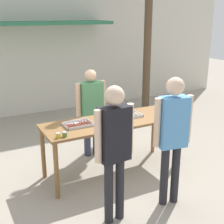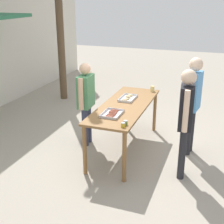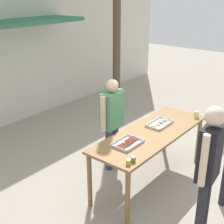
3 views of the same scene
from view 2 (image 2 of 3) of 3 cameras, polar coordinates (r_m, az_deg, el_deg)
name	(u,v)px [view 2 (image 2 of 3)]	position (r m, az deg, el deg)	size (l,w,h in m)	color
ground_plane	(124,149)	(6.24, 2.27, -6.74)	(24.00, 24.00, 0.00)	#A39989
serving_table	(125,110)	(5.90, 2.38, 0.40)	(2.32, 0.82, 0.93)	brown
food_tray_sausages	(112,114)	(5.36, -0.01, -0.36)	(0.44, 0.31, 0.04)	silver
food_tray_buns	(128,98)	(6.17, 2.88, 2.54)	(0.48, 0.28, 0.06)	silver
condiment_jar_mustard	(123,125)	(4.86, 2.05, -2.36)	(0.07, 0.07, 0.07)	gold
condiment_jar_ketchup	(125,123)	(4.94, 2.47, -1.96)	(0.07, 0.07, 0.07)	#567A38
beer_cup	(152,89)	(6.71, 7.41, 4.25)	(0.09, 0.09, 0.11)	#DBC67A
person_server_behind_table	(86,97)	(6.10, -4.79, 2.66)	(0.61, 0.26, 1.67)	#333851
person_customer_holding_hotdog	(186,114)	(5.03, 13.32, -0.37)	(0.55, 0.25, 1.83)	#232328
person_customer_with_cup	(193,97)	(5.86, 14.60, 2.64)	(0.55, 0.27, 1.85)	#232328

